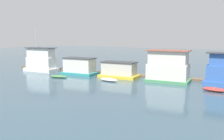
{
  "coord_description": "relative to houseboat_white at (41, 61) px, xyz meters",
  "views": [
    {
      "loc": [
        19.46,
        -40.31,
        7.64
      ],
      "look_at": [
        0.0,
        -1.0,
        1.4
      ],
      "focal_mm": 40.0,
      "sensor_mm": 36.0,
      "label": 1
    }
  ],
  "objects": [
    {
      "name": "dinghy_white",
      "position": [
        17.89,
        -3.76,
        -1.98
      ],
      "size": [
        3.75,
        2.15,
        0.51
      ],
      "color": "white",
      "rests_on": "ground_plane"
    },
    {
      "name": "mooring_post_far_right",
      "position": [
        14.2,
        2.42,
        -1.39
      ],
      "size": [
        0.23,
        0.23,
        1.68
      ],
      "primitive_type": "cylinder",
      "color": "#846B4C",
      "rests_on": "ground_plane"
    },
    {
      "name": "dinghy_red",
      "position": [
        34.2,
        -4.17,
        -1.96
      ],
      "size": [
        3.39,
        1.96,
        0.54
      ],
      "color": "red",
      "rests_on": "ground_plane"
    },
    {
      "name": "houseboat_yellow",
      "position": [
        17.94,
        0.21,
        -0.91
      ],
      "size": [
        6.92,
        3.78,
        2.85
      ],
      "color": "gold",
      "rests_on": "ground_plane"
    },
    {
      "name": "houseboat_white",
      "position": [
        0.0,
        0.0,
        0.0
      ],
      "size": [
        6.99,
        3.39,
        9.25
      ],
      "color": "white",
      "rests_on": "ground_plane"
    },
    {
      "name": "dock_walkway",
      "position": [
        16.94,
        3.38,
        -2.08
      ],
      "size": [
        51.0,
        1.42,
        0.3
      ],
      "primitive_type": "cube",
      "color": "brown",
      "rests_on": "ground_plane"
    },
    {
      "name": "dinghy_green",
      "position": [
        8.24,
        -4.69,
        -2.02
      ],
      "size": [
        3.54,
        1.82,
        0.43
      ],
      "color": "#47844C",
      "rests_on": "ground_plane"
    },
    {
      "name": "houseboat_teal",
      "position": [
        9.71,
        -0.13,
        -0.69
      ],
      "size": [
        6.62,
        3.62,
        3.26
      ],
      "color": "teal",
      "rests_on": "ground_plane"
    },
    {
      "name": "ground_plane",
      "position": [
        16.94,
        0.36,
        -2.23
      ],
      "size": [
        200.0,
        200.0,
        0.0
      ],
      "primitive_type": "plane",
      "color": "#385160"
    },
    {
      "name": "houseboat_green",
      "position": [
        26.76,
        0.05,
        0.19
      ],
      "size": [
        6.97,
        4.14,
        5.17
      ],
      "color": "#4C9360",
      "rests_on": "ground_plane"
    }
  ]
}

